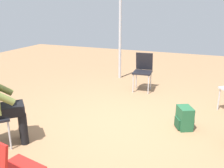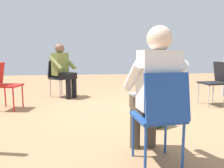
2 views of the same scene
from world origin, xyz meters
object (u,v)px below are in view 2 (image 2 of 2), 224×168
Objects in this scene: person_with_laptop at (154,87)px; person_in_olive at (63,67)px; chair_southeast at (58,76)px; chair_east at (4,82)px; chair_west at (215,80)px; chair_north at (161,113)px; backpack_near_laptop_user at (153,115)px.

person_with_laptop is 3.38m from person_in_olive.
chair_southeast is 1.40m from chair_east.
chair_west is 0.69× the size of person_in_olive.
person_with_laptop is (0.01, -0.17, 0.20)m from chair_north.
chair_southeast is at bearing 105.40° from chair_north.
backpack_near_laptop_user is (-0.30, -0.92, -0.53)m from person_with_laptop.
person_in_olive is at bearing 104.21° from chair_north.
backpack_near_laptop_user is (1.60, 1.11, -0.34)m from chair_west.
chair_north is 0.26m from person_with_laptop.
chair_east is 3.98m from chair_west.
chair_west is at bearing -145.12° from backpack_near_laptop_user.
chair_east is at bearing 1.08° from person_in_olive.
person_with_laptop is 1.11m from backpack_near_laptop_user.
person_in_olive reaches higher than chair_east.
chair_east is at bearing 83.17° from chair_west.
chair_east is at bearing 7.91° from chair_southeast.
backpack_near_laptop_user is at bearing 72.90° from chair_east.
chair_west is 1.00× the size of chair_north.
person_in_olive is at bearing 147.78° from chair_east.
person_in_olive is (1.14, -3.19, 0.00)m from person_with_laptop.
person_in_olive is (1.15, -3.36, 0.20)m from chair_north.
person_in_olive is 2.74m from backpack_near_laptop_user.
chair_east is (0.82, 1.14, 0.00)m from chair_southeast.
chair_east and chair_north have the same top height.
chair_east is 1.00× the size of chair_north.
chair_north reaches higher than backpack_near_laptop_user.
person_in_olive is at bearing -57.55° from backpack_near_laptop_user.
backpack_near_laptop_user is at bearing 67.09° from person_with_laptop.
chair_west is at bearing 111.93° from chair_southeast.
person_in_olive is (-0.12, 0.12, 0.20)m from chair_southeast.
chair_north is at bearing 62.75° from person_in_olive.
person_with_laptop is at bearing 71.83° from backpack_near_laptop_user.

